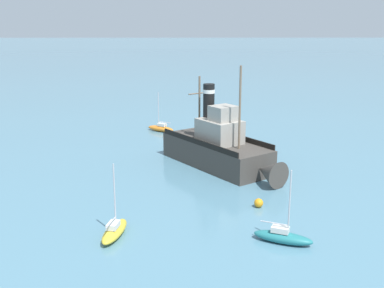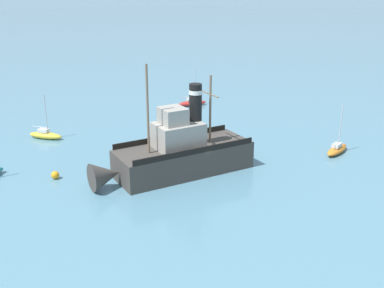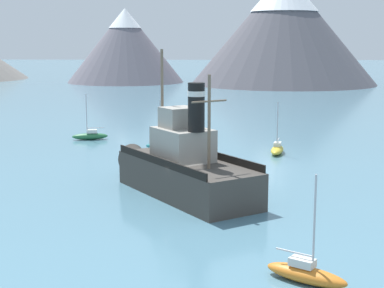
% 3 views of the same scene
% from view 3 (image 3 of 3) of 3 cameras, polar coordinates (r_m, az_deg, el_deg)
% --- Properties ---
extents(ground_plane, '(600.00, 600.00, 0.00)m').
position_cam_3_polar(ground_plane, '(39.25, -0.77, -5.49)').
color(ground_plane, teal).
extents(mountain_ridge, '(183.35, 59.45, 26.90)m').
position_cam_3_polar(mountain_ridge, '(153.93, 0.86, 10.39)').
color(mountain_ridge, slate).
rests_on(mountain_ridge, ground).
extents(old_tugboat, '(11.08, 13.70, 9.90)m').
position_cam_3_polar(old_tugboat, '(40.50, -0.98, -2.34)').
color(old_tugboat, '#423D38').
rests_on(old_tugboat, ground).
extents(sailboat_orange, '(3.78, 3.01, 4.90)m').
position_cam_3_polar(sailboat_orange, '(26.81, 10.98, -12.18)').
color(sailboat_orange, orange).
rests_on(sailboat_orange, ground).
extents(sailboat_yellow, '(1.81, 3.94, 4.90)m').
position_cam_3_polar(sailboat_yellow, '(55.80, 8.26, -0.50)').
color(sailboat_yellow, gold).
rests_on(sailboat_yellow, ground).
extents(sailboat_green, '(3.95, 1.96, 4.90)m').
position_cam_3_polar(sailboat_green, '(64.12, -9.85, 0.81)').
color(sailboat_green, '#286B3D').
rests_on(sailboat_green, ground).
extents(sailboat_teal, '(3.92, 2.52, 4.90)m').
position_cam_3_polar(sailboat_teal, '(56.85, -2.81, -0.22)').
color(sailboat_teal, '#23757A').
rests_on(sailboat_teal, ground).
extents(mooring_buoy, '(0.69, 0.69, 0.69)m').
position_cam_3_polar(mooring_buoy, '(51.00, -2.72, -1.49)').
color(mooring_buoy, orange).
rests_on(mooring_buoy, ground).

